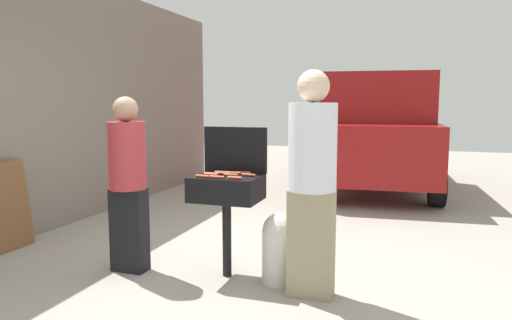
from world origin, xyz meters
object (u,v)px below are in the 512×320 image
(hot_dog_3, at_px, (231,175))
(hot_dog_6, at_px, (211,175))
(hot_dog_9, at_px, (222,172))
(hot_dog_2, at_px, (223,173))
(hot_dog_0, at_px, (249,175))
(hot_dog_1, at_px, (234,173))
(hot_dog_5, at_px, (235,178))
(propane_tank, at_px, (280,246))
(hot_dog_4, at_px, (217,177))
(person_left, at_px, (128,178))
(hot_dog_10, at_px, (243,173))
(hot_dog_7, at_px, (203,176))
(bbq_grill, at_px, (227,192))
(person_right, at_px, (312,176))
(parked_minivan, at_px, (376,131))
(hot_dog_8, at_px, (211,174))

(hot_dog_3, xyz_separation_m, hot_dog_6, (-0.17, -0.04, 0.00))
(hot_dog_9, bearing_deg, hot_dog_2, -61.31)
(hot_dog_0, xyz_separation_m, hot_dog_1, (-0.17, 0.07, 0.00))
(hot_dog_5, xyz_separation_m, propane_tank, (0.36, 0.15, -0.61))
(hot_dog_0, xyz_separation_m, hot_dog_6, (-0.32, -0.09, 0.00))
(hot_dog_4, distance_m, person_left, 0.89)
(hot_dog_6, distance_m, hot_dog_10, 0.30)
(hot_dog_0, xyz_separation_m, person_left, (-1.10, -0.19, -0.05))
(hot_dog_2, bearing_deg, hot_dog_7, -116.45)
(bbq_grill, bearing_deg, hot_dog_7, -134.35)
(person_left, bearing_deg, hot_dog_9, 4.94)
(hot_dog_3, height_order, hot_dog_9, same)
(hot_dog_2, relative_size, hot_dog_4, 1.00)
(propane_tank, relative_size, person_right, 0.34)
(bbq_grill, relative_size, hot_dog_6, 7.03)
(person_left, bearing_deg, person_right, -14.16)
(hot_dog_1, relative_size, hot_dog_5, 1.00)
(hot_dog_6, height_order, hot_dog_7, same)
(hot_dog_2, relative_size, hot_dog_7, 1.00)
(hot_dog_5, height_order, hot_dog_7, same)
(hot_dog_7, relative_size, propane_tank, 0.21)
(hot_dog_3, distance_m, person_right, 0.78)
(hot_dog_3, height_order, hot_dog_5, same)
(hot_dog_2, relative_size, parked_minivan, 0.03)
(hot_dog_3, bearing_deg, hot_dog_10, 68.07)
(hot_dog_8, relative_size, parked_minivan, 0.03)
(propane_tank, bearing_deg, parked_minivan, 85.62)
(hot_dog_3, xyz_separation_m, parked_minivan, (0.83, 5.06, 0.10))
(person_left, xyz_separation_m, parked_minivan, (1.79, 5.20, 0.15))
(bbq_grill, distance_m, hot_dog_8, 0.21)
(bbq_grill, xyz_separation_m, hot_dog_4, (-0.02, -0.16, 0.16))
(hot_dog_4, bearing_deg, hot_dog_2, 99.40)
(hot_dog_1, height_order, propane_tank, hot_dog_1)
(person_left, bearing_deg, hot_dog_7, -13.06)
(bbq_grill, bearing_deg, hot_dog_5, -47.75)
(hot_dog_3, relative_size, hot_dog_5, 1.00)
(hot_dog_2, xyz_separation_m, hot_dog_5, (0.19, -0.19, 0.00))
(hot_dog_1, bearing_deg, hot_dog_2, -145.20)
(hot_dog_7, distance_m, hot_dog_9, 0.27)
(hot_dog_2, relative_size, person_left, 0.08)
(hot_dog_1, distance_m, hot_dog_2, 0.10)
(hot_dog_0, bearing_deg, hot_dog_3, -160.87)
(hot_dog_0, bearing_deg, parked_minivan, 82.17)
(hot_dog_6, bearing_deg, hot_dog_4, -46.59)
(hot_dog_9, distance_m, person_right, 0.95)
(hot_dog_10, xyz_separation_m, parked_minivan, (0.77, 4.91, 0.10))
(hot_dog_5, bearing_deg, propane_tank, 22.93)
(hot_dog_10, bearing_deg, hot_dog_4, -113.68)
(hot_dog_2, relative_size, hot_dog_5, 1.00)
(hot_dog_7, xyz_separation_m, hot_dog_9, (0.07, 0.27, 0.00))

